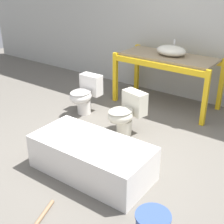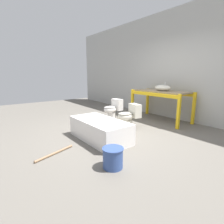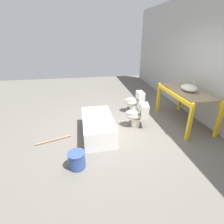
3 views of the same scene
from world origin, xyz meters
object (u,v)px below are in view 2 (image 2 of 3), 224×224
at_px(bathtub_main, 100,128).
at_px(bucket_white, 113,157).
at_px(sink_basin, 163,88).
at_px(toilet_near, 113,109).
at_px(toilet_far, 129,115).

bearing_deg(bathtub_main, bucket_white, -24.59).
relative_size(sink_basin, bucket_white, 1.60).
bearing_deg(sink_basin, bathtub_main, -85.23).
xyz_separation_m(sink_basin, bathtub_main, (0.19, -2.30, -0.72)).
height_order(sink_basin, bucket_white, sink_basin).
bearing_deg(sink_basin, bucket_white, -65.59).
xyz_separation_m(bathtub_main, toilet_near, (-1.15, 1.23, 0.09)).
distance_m(toilet_far, bucket_white, 1.98).
height_order(sink_basin, bathtub_main, sink_basin).
bearing_deg(toilet_near, sink_basin, 48.42).
relative_size(sink_basin, bathtub_main, 0.36).
bearing_deg(toilet_near, bucket_white, -37.49).
height_order(bathtub_main, bucket_white, bathtub_main).
distance_m(bathtub_main, toilet_far, 1.04).
relative_size(sink_basin, toilet_near, 0.82).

